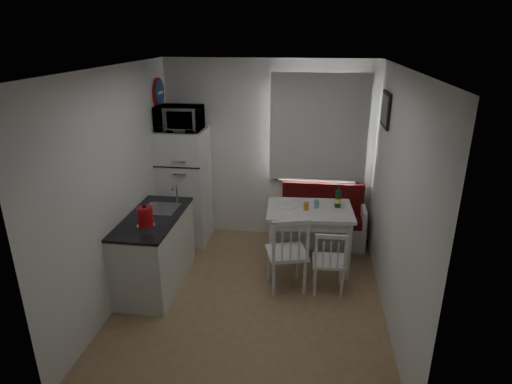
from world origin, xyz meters
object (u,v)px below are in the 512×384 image
chair_right (330,256)px  wine_bottle (338,196)px  kettle (145,217)px  chair_left (286,247)px  bench (321,225)px  kitchen_counter (155,250)px  dining_table (310,215)px  microwave (179,118)px  fridge (185,186)px

chair_right → wine_bottle: bearing=81.1°
kettle → chair_left: bearing=12.1°
bench → chair_left: (-0.43, -1.34, 0.31)m
chair_left → chair_right: 0.51m
kitchen_counter → chair_right: (2.08, 0.03, 0.05)m
dining_table → microwave: 2.18m
bench → kettle: size_ratio=4.59×
kitchen_counter → bench: size_ratio=1.07×
chair_right → kitchen_counter: bearing=179.6°
bench → dining_table: (-0.18, -0.66, 0.43)m
kitchen_counter → chair_right: size_ratio=3.01×
chair_left → kitchen_counter: bearing=164.8°
bench → fridge: size_ratio=0.74×
fridge → kettle: bearing=-88.9°
bench → fridge: fridge is taller
dining_table → fridge: size_ratio=0.68×
wine_bottle → bench: bearing=106.8°
bench → dining_table: 0.81m
chair_right → kettle: size_ratio=1.64×
fridge → chair_right: bearing=-30.4°
microwave → kettle: (0.03, -1.51, -0.80)m
fridge → wine_bottle: size_ratio=5.38×
dining_table → wine_bottle: (0.35, 0.10, 0.25)m
chair_right → microwave: bearing=149.3°
chair_left → microwave: 2.31m
chair_left → chair_right: size_ratio=1.27×
bench → chair_right: (0.07, -1.32, 0.21)m
microwave → kitchen_counter: bearing=-90.9°
microwave → wine_bottle: 2.36m
chair_left → fridge: 2.00m
bench → wine_bottle: size_ratio=3.98×
fridge → kettle: fridge is taller
kettle → fridge: bearing=91.1°
dining_table → fridge: fridge is taller
kitchen_counter → wine_bottle: 2.37m
bench → wine_bottle: bearing=-73.2°
dining_table → kettle: 2.07m
kitchen_counter → kettle: 0.66m
chair_right → kettle: bearing=-171.7°
chair_right → fridge: size_ratio=0.26×
dining_table → microwave: (-1.81, 0.51, 1.11)m
dining_table → fridge: (-1.81, 0.56, 0.11)m
kitchen_counter → chair_left: kitchen_counter is taller
kitchen_counter → chair_left: (1.58, 0.02, 0.15)m
microwave → fridge: bearing=90.0°
microwave → wine_bottle: bearing=-10.7°
dining_table → kettle: kettle is taller
chair_right → dining_table: bearing=109.6°
bench → chair_left: chair_left is taller
wine_bottle → fridge: bearing=168.1°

